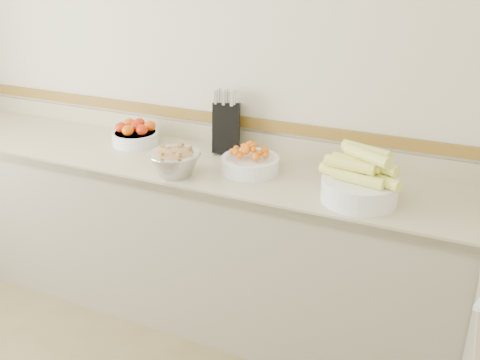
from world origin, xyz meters
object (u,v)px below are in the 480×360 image
at_px(tomato_bowl, 135,134).
at_px(rhubarb_bowl, 175,161).
at_px(corn_bowl, 360,182).
at_px(knife_block, 226,126).
at_px(cherry_tomato_bowl, 250,161).

relative_size(tomato_bowl, rhubarb_bowl, 1.03).
height_order(corn_bowl, rhubarb_bowl, corn_bowl).
bearing_deg(knife_block, rhubarb_bowl, -100.89).
bearing_deg(knife_block, corn_bowl, -22.08).
height_order(cherry_tomato_bowl, corn_bowl, corn_bowl).
bearing_deg(rhubarb_bowl, knife_block, 79.11).
bearing_deg(tomato_bowl, rhubarb_bowl, -34.51).
distance_m(knife_block, corn_bowl, 0.88).
distance_m(tomato_bowl, cherry_tomato_bowl, 0.77).
xyz_separation_m(tomato_bowl, cherry_tomato_bowl, (0.76, -0.11, -0.00)).
bearing_deg(rhubarb_bowl, cherry_tomato_bowl, 32.21).
relative_size(cherry_tomato_bowl, corn_bowl, 0.78).
height_order(knife_block, tomato_bowl, knife_block).
xyz_separation_m(knife_block, corn_bowl, (0.81, -0.33, -0.05)).
bearing_deg(cherry_tomato_bowl, rhubarb_bowl, -147.79).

